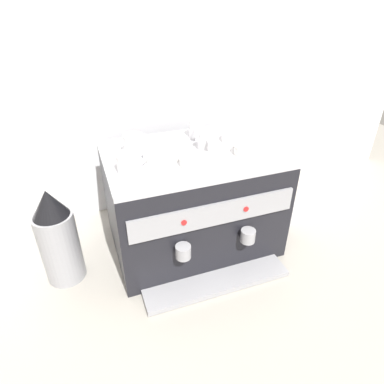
{
  "coord_description": "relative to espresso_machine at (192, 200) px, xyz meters",
  "views": [
    {
      "loc": [
        -0.4,
        -1.11,
        0.99
      ],
      "look_at": [
        0.0,
        0.0,
        0.26
      ],
      "focal_mm": 31.11,
      "sensor_mm": 36.0,
      "label": 1
    }
  ],
  "objects": [
    {
      "name": "ceramic_bowl_3",
      "position": [
        -0.13,
        -0.02,
        0.24
      ],
      "size": [
        0.13,
        0.13,
        0.04
      ],
      "color": "white",
      "rests_on": "espresso_machine"
    },
    {
      "name": "ceramic_cup_3",
      "position": [
        -0.26,
        -0.07,
        0.26
      ],
      "size": [
        0.11,
        0.08,
        0.07
      ],
      "color": "white",
      "rests_on": "espresso_machine"
    },
    {
      "name": "coffee_grinder",
      "position": [
        -0.54,
        -0.03,
        -0.03
      ],
      "size": [
        0.15,
        0.15,
        0.4
      ],
      "color": "#939399",
      "rests_on": "ground_plane"
    },
    {
      "name": "milk_pitcher",
      "position": [
        0.45,
        -0.02,
        -0.16
      ],
      "size": [
        0.1,
        0.1,
        0.12
      ],
      "primitive_type": "cylinder",
      "color": "#B7B7BC",
      "rests_on": "ground_plane"
    },
    {
      "name": "ceramic_bowl_1",
      "position": [
        0.21,
        0.04,
        0.24
      ],
      "size": [
        0.12,
        0.12,
        0.04
      ],
      "color": "white",
      "rests_on": "espresso_machine"
    },
    {
      "name": "ceramic_bowl_2",
      "position": [
        0.2,
        -0.09,
        0.24
      ],
      "size": [
        0.12,
        0.12,
        0.04
      ],
      "color": "white",
      "rests_on": "espresso_machine"
    },
    {
      "name": "ceramic_cup_1",
      "position": [
        0.06,
        -0.0,
        0.26
      ],
      "size": [
        0.06,
        0.1,
        0.07
      ],
      "color": "white",
      "rests_on": "espresso_machine"
    },
    {
      "name": "ceramic_cup_2",
      "position": [
        -0.21,
        0.06,
        0.26
      ],
      "size": [
        0.1,
        0.09,
        0.08
      ],
      "color": "white",
      "rests_on": "espresso_machine"
    },
    {
      "name": "ground_plane",
      "position": [
        0.0,
        0.0,
        -0.22
      ],
      "size": [
        4.0,
        4.0,
        0.0
      ],
      "primitive_type": "plane",
      "color": "#9E998E"
    },
    {
      "name": "tiled_backsplash_wall",
      "position": [
        0.0,
        0.4,
        0.31
      ],
      "size": [
        2.8,
        0.03,
        1.05
      ],
      "primitive_type": "cube",
      "color": "silver",
      "rests_on": "ground_plane"
    },
    {
      "name": "espresso_machine",
      "position": [
        0.0,
        0.0,
        0.0
      ],
      "size": [
        0.68,
        0.57,
        0.44
      ],
      "color": "black",
      "rests_on": "ground_plane"
    },
    {
      "name": "ceramic_cup_0",
      "position": [
        0.07,
        0.13,
        0.26
      ],
      "size": [
        0.07,
        0.1,
        0.07
      ],
      "color": "white",
      "rests_on": "espresso_machine"
    },
    {
      "name": "ceramic_bowl_0",
      "position": [
        -0.02,
        -0.11,
        0.24
      ],
      "size": [
        0.12,
        0.12,
        0.03
      ],
      "color": "white",
      "rests_on": "espresso_machine"
    }
  ]
}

